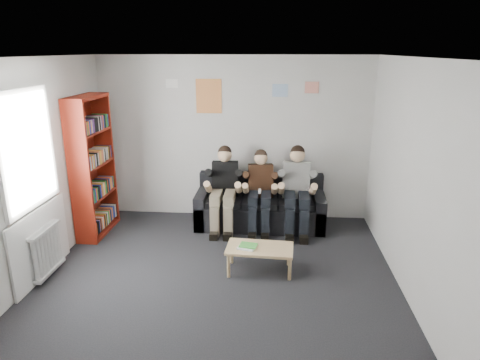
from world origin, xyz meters
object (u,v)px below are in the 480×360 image
at_px(coffee_table, 260,250).
at_px(person_middle, 260,192).
at_px(bookshelf, 93,167).
at_px(person_left, 224,190).
at_px(sofa, 260,208).
at_px(person_right, 297,191).

relative_size(coffee_table, person_middle, 0.67).
distance_m(bookshelf, coffee_table, 2.90).
height_order(bookshelf, person_left, bookshelf).
bearing_deg(bookshelf, person_middle, 7.87).
relative_size(sofa, bookshelf, 0.96).
bearing_deg(person_left, bookshelf, -174.82).
height_order(bookshelf, person_middle, bookshelf).
bearing_deg(person_right, person_left, -175.38).
distance_m(bookshelf, person_right, 3.15).
bearing_deg(coffee_table, person_right, 69.25).
height_order(coffee_table, person_right, person_right).
xyz_separation_m(sofa, person_middle, (-0.00, -0.19, 0.34)).
bearing_deg(person_middle, sofa, 83.36).
bearing_deg(coffee_table, person_left, 114.37).
bearing_deg(person_middle, person_left, 173.60).
bearing_deg(person_middle, person_right, -7.02).
bearing_deg(bookshelf, person_right, 6.49).
xyz_separation_m(sofa, coffee_table, (0.05, -1.58, 0.01)).
height_order(sofa, person_left, person_left).
distance_m(sofa, person_right, 0.71).
height_order(person_left, person_right, person_right).
height_order(bookshelf, person_right, bookshelf).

